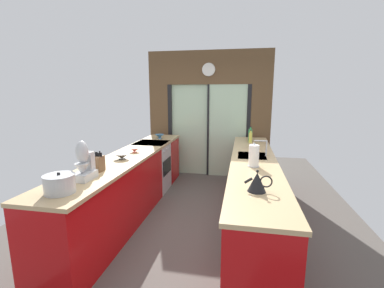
{
  "coord_description": "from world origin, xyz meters",
  "views": [
    {
      "loc": [
        0.74,
        -3.33,
        1.83
      ],
      "look_at": [
        -0.05,
        0.79,
        1.01
      ],
      "focal_mm": 24.72,
      "sensor_mm": 36.0,
      "label": 1
    }
  ],
  "objects_px": {
    "oven_range": "(152,167)",
    "knife_block": "(99,164)",
    "stock_pot": "(60,184)",
    "mixing_bowl_far": "(160,136)",
    "kettle": "(257,182)",
    "stand_mixer": "(84,165)",
    "mixing_bowl_near": "(122,156)",
    "mixing_bowl_mid": "(135,150)",
    "soap_bottle_near": "(250,137)",
    "paper_towel_roll": "(254,156)",
    "soap_bottle_far": "(250,135)"
  },
  "relations": [
    {
      "from": "stand_mixer",
      "to": "soap_bottle_far",
      "type": "height_order",
      "value": "stand_mixer"
    },
    {
      "from": "kettle",
      "to": "knife_block",
      "type": "bearing_deg",
      "value": 170.17
    },
    {
      "from": "mixing_bowl_mid",
      "to": "soap_bottle_near",
      "type": "height_order",
      "value": "soap_bottle_near"
    },
    {
      "from": "oven_range",
      "to": "mixing_bowl_far",
      "type": "relative_size",
      "value": 4.99
    },
    {
      "from": "mixing_bowl_mid",
      "to": "mixing_bowl_far",
      "type": "xyz_separation_m",
      "value": [
        0.0,
        1.27,
        0.01
      ]
    },
    {
      "from": "oven_range",
      "to": "mixing_bowl_far",
      "type": "xyz_separation_m",
      "value": [
        0.02,
        0.45,
        0.51
      ]
    },
    {
      "from": "stock_pot",
      "to": "paper_towel_roll",
      "type": "height_order",
      "value": "paper_towel_roll"
    },
    {
      "from": "stock_pot",
      "to": "mixing_bowl_far",
      "type": "bearing_deg",
      "value": 90.0
    },
    {
      "from": "soap_bottle_near",
      "to": "oven_range",
      "type": "bearing_deg",
      "value": -169.67
    },
    {
      "from": "mixing_bowl_near",
      "to": "mixing_bowl_mid",
      "type": "bearing_deg",
      "value": 90.0
    },
    {
      "from": "mixing_bowl_far",
      "to": "soap_bottle_near",
      "type": "height_order",
      "value": "soap_bottle_near"
    },
    {
      "from": "oven_range",
      "to": "soap_bottle_near",
      "type": "xyz_separation_m",
      "value": [
        1.8,
        0.33,
        0.57
      ]
    },
    {
      "from": "stock_pot",
      "to": "kettle",
      "type": "height_order",
      "value": "kettle"
    },
    {
      "from": "mixing_bowl_near",
      "to": "soap_bottle_far",
      "type": "relative_size",
      "value": 0.78
    },
    {
      "from": "stock_pot",
      "to": "soap_bottle_far",
      "type": "height_order",
      "value": "soap_bottle_far"
    },
    {
      "from": "oven_range",
      "to": "stand_mixer",
      "type": "bearing_deg",
      "value": -89.51
    },
    {
      "from": "mixing_bowl_near",
      "to": "knife_block",
      "type": "relative_size",
      "value": 0.87
    },
    {
      "from": "oven_range",
      "to": "knife_block",
      "type": "bearing_deg",
      "value": -89.43
    },
    {
      "from": "mixing_bowl_far",
      "to": "paper_towel_roll",
      "type": "bearing_deg",
      "value": -44.48
    },
    {
      "from": "mixing_bowl_near",
      "to": "knife_block",
      "type": "distance_m",
      "value": 0.59
    },
    {
      "from": "knife_block",
      "to": "soap_bottle_far",
      "type": "bearing_deg",
      "value": 53.17
    },
    {
      "from": "stand_mixer",
      "to": "paper_towel_roll",
      "type": "height_order",
      "value": "stand_mixer"
    },
    {
      "from": "kettle",
      "to": "stock_pot",
      "type": "bearing_deg",
      "value": -168.01
    },
    {
      "from": "stand_mixer",
      "to": "stock_pot",
      "type": "distance_m",
      "value": 0.4
    },
    {
      "from": "stock_pot",
      "to": "soap_bottle_far",
      "type": "distance_m",
      "value": 3.54
    },
    {
      "from": "mixing_bowl_far",
      "to": "soap_bottle_near",
      "type": "distance_m",
      "value": 1.78
    },
    {
      "from": "knife_block",
      "to": "stock_pot",
      "type": "distance_m",
      "value": 0.69
    },
    {
      "from": "oven_range",
      "to": "stock_pot",
      "type": "xyz_separation_m",
      "value": [
        0.02,
        -2.54,
        0.55
      ]
    },
    {
      "from": "stock_pot",
      "to": "soap_bottle_near",
      "type": "xyz_separation_m",
      "value": [
        1.78,
        2.87,
        0.01
      ]
    },
    {
      "from": "mixing_bowl_mid",
      "to": "paper_towel_roll",
      "type": "height_order",
      "value": "paper_towel_roll"
    },
    {
      "from": "mixing_bowl_near",
      "to": "stand_mixer",
      "type": "relative_size",
      "value": 0.51
    },
    {
      "from": "mixing_bowl_mid",
      "to": "soap_bottle_far",
      "type": "bearing_deg",
      "value": 37.02
    },
    {
      "from": "oven_range",
      "to": "mixing_bowl_mid",
      "type": "xyz_separation_m",
      "value": [
        0.02,
        -0.82,
        0.5
      ]
    },
    {
      "from": "oven_range",
      "to": "kettle",
      "type": "xyz_separation_m",
      "value": [
        1.8,
        -2.16,
        0.56
      ]
    },
    {
      "from": "knife_block",
      "to": "paper_towel_roll",
      "type": "relative_size",
      "value": 0.81
    },
    {
      "from": "paper_towel_roll",
      "to": "soap_bottle_near",
      "type": "bearing_deg",
      "value": 90.0
    },
    {
      "from": "stock_pot",
      "to": "kettle",
      "type": "bearing_deg",
      "value": 11.99
    },
    {
      "from": "knife_block",
      "to": "stand_mixer",
      "type": "relative_size",
      "value": 0.59
    },
    {
      "from": "mixing_bowl_far",
      "to": "soap_bottle_far",
      "type": "bearing_deg",
      "value": 2.43
    },
    {
      "from": "oven_range",
      "to": "knife_block",
      "type": "height_order",
      "value": "knife_block"
    },
    {
      "from": "mixing_bowl_mid",
      "to": "soap_bottle_far",
      "type": "distance_m",
      "value": 2.23
    },
    {
      "from": "mixing_bowl_far",
      "to": "stand_mixer",
      "type": "relative_size",
      "value": 0.44
    },
    {
      "from": "stock_pot",
      "to": "soap_bottle_far",
      "type": "bearing_deg",
      "value": 59.85
    },
    {
      "from": "mixing_bowl_far",
      "to": "kettle",
      "type": "relative_size",
      "value": 0.71
    },
    {
      "from": "mixing_bowl_near",
      "to": "soap_bottle_near",
      "type": "distance_m",
      "value": 2.39
    },
    {
      "from": "stand_mixer",
      "to": "paper_towel_roll",
      "type": "distance_m",
      "value": 1.97
    },
    {
      "from": "oven_range",
      "to": "knife_block",
      "type": "xyz_separation_m",
      "value": [
        0.02,
        -1.85,
        0.56
      ]
    },
    {
      "from": "stand_mixer",
      "to": "knife_block",
      "type": "bearing_deg",
      "value": 90.0
    },
    {
      "from": "soap_bottle_near",
      "to": "kettle",
      "type": "bearing_deg",
      "value": -89.95
    },
    {
      "from": "stand_mixer",
      "to": "soap_bottle_far",
      "type": "relative_size",
      "value": 1.53
    }
  ]
}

